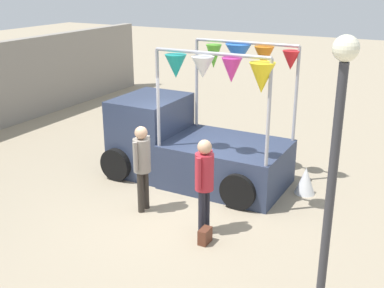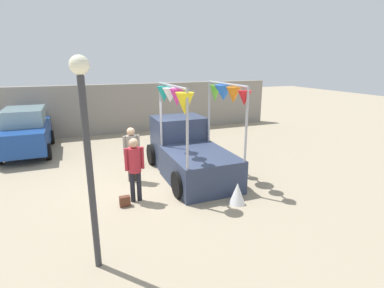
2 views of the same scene
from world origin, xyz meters
TOP-DOWN VIEW (x-y plane):
  - ground_plane at (0.00, 0.00)m, footprint 60.00×60.00m
  - vendor_truck at (1.43, 0.63)m, footprint 2.44×4.04m
  - person_customer at (-0.70, -0.89)m, footprint 0.53×0.34m
  - person_vendor at (-0.50, 0.57)m, footprint 0.53×0.34m
  - handbag at (-1.05, -1.09)m, footprint 0.28×0.16m
  - street_lamp at (-1.92, -3.34)m, footprint 0.32×0.32m
  - folded_kite_bundle_white at (1.81, -2.08)m, footprint 0.56×0.56m

SIDE VIEW (x-z plane):
  - ground_plane at x=0.00m, z-range 0.00..0.00m
  - handbag at x=-1.05m, z-range 0.00..0.28m
  - folded_kite_bundle_white at x=1.81m, z-range 0.00..0.60m
  - vendor_truck at x=1.43m, z-range -0.66..2.46m
  - person_vendor at x=-0.50m, z-range 0.19..1.96m
  - person_customer at x=-0.70m, z-range 0.20..1.99m
  - street_lamp at x=-1.92m, z-range 0.59..4.45m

